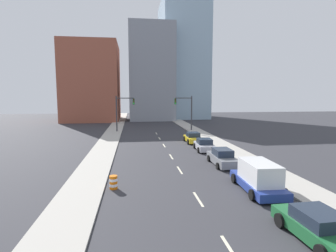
{
  "coord_description": "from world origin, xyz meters",
  "views": [
    {
      "loc": [
        -4.03,
        -2.71,
        6.49
      ],
      "look_at": [
        0.99,
        34.66,
        2.2
      ],
      "focal_mm": 28.0,
      "sensor_mm": 36.0,
      "label": 1
    }
  ],
  "objects_px": {
    "box_truck_blue": "(258,177)",
    "sedan_yellow": "(193,138)",
    "sedan_gray": "(222,158)",
    "traffic_signal_left": "(121,109)",
    "sedan_silver": "(204,145)",
    "sedan_green": "(318,227)",
    "traffic_barrel": "(113,182)",
    "traffic_signal_right": "(187,109)"
  },
  "relations": [
    {
      "from": "traffic_signal_left",
      "to": "traffic_signal_right",
      "type": "bearing_deg",
      "value": 0.0
    },
    {
      "from": "traffic_signal_left",
      "to": "sedan_yellow",
      "type": "distance_m",
      "value": 16.66
    },
    {
      "from": "sedan_green",
      "to": "box_truck_blue",
      "type": "height_order",
      "value": "box_truck_blue"
    },
    {
      "from": "traffic_signal_right",
      "to": "box_truck_blue",
      "type": "height_order",
      "value": "traffic_signal_right"
    },
    {
      "from": "traffic_signal_right",
      "to": "sedan_green",
      "type": "height_order",
      "value": "traffic_signal_right"
    },
    {
      "from": "traffic_signal_left",
      "to": "traffic_barrel",
      "type": "xyz_separation_m",
      "value": [
        0.63,
        -30.02,
        -3.68
      ]
    },
    {
      "from": "traffic_signal_left",
      "to": "sedan_gray",
      "type": "height_order",
      "value": "traffic_signal_left"
    },
    {
      "from": "sedan_gray",
      "to": "sedan_yellow",
      "type": "relative_size",
      "value": 1.11
    },
    {
      "from": "traffic_signal_left",
      "to": "sedan_yellow",
      "type": "bearing_deg",
      "value": -50.32
    },
    {
      "from": "sedan_gray",
      "to": "sedan_green",
      "type": "bearing_deg",
      "value": -90.12
    },
    {
      "from": "box_truck_blue",
      "to": "sedan_yellow",
      "type": "xyz_separation_m",
      "value": [
        -0.12,
        19.24,
        -0.32
      ]
    },
    {
      "from": "traffic_signal_right",
      "to": "sedan_yellow",
      "type": "height_order",
      "value": "traffic_signal_right"
    },
    {
      "from": "traffic_signal_right",
      "to": "box_truck_blue",
      "type": "relative_size",
      "value": 1.19
    },
    {
      "from": "sedan_gray",
      "to": "sedan_silver",
      "type": "relative_size",
      "value": 1.11
    },
    {
      "from": "sedan_green",
      "to": "sedan_silver",
      "type": "bearing_deg",
      "value": 87.26
    },
    {
      "from": "sedan_green",
      "to": "box_truck_blue",
      "type": "bearing_deg",
      "value": 85.6
    },
    {
      "from": "box_truck_blue",
      "to": "sedan_yellow",
      "type": "height_order",
      "value": "box_truck_blue"
    },
    {
      "from": "traffic_barrel",
      "to": "box_truck_blue",
      "type": "distance_m",
      "value": 10.06
    },
    {
      "from": "traffic_signal_left",
      "to": "sedan_green",
      "type": "relative_size",
      "value": 1.43
    },
    {
      "from": "sedan_yellow",
      "to": "sedan_gray",
      "type": "bearing_deg",
      "value": -90.28
    },
    {
      "from": "box_truck_blue",
      "to": "sedan_silver",
      "type": "distance_m",
      "value": 13.7
    },
    {
      "from": "box_truck_blue",
      "to": "sedan_silver",
      "type": "xyz_separation_m",
      "value": [
        0.0,
        13.7,
        -0.33
      ]
    },
    {
      "from": "traffic_signal_right",
      "to": "sedan_green",
      "type": "relative_size",
      "value": 1.43
    },
    {
      "from": "box_truck_blue",
      "to": "sedan_silver",
      "type": "height_order",
      "value": "box_truck_blue"
    },
    {
      "from": "sedan_silver",
      "to": "sedan_yellow",
      "type": "xyz_separation_m",
      "value": [
        -0.12,
        5.55,
        0.01
      ]
    },
    {
      "from": "traffic_signal_left",
      "to": "box_truck_blue",
      "type": "height_order",
      "value": "traffic_signal_left"
    },
    {
      "from": "traffic_signal_left",
      "to": "sedan_silver",
      "type": "height_order",
      "value": "traffic_signal_left"
    },
    {
      "from": "traffic_barrel",
      "to": "box_truck_blue",
      "type": "xyz_separation_m",
      "value": [
        9.89,
        -1.76,
        0.51
      ]
    },
    {
      "from": "traffic_signal_left",
      "to": "sedan_gray",
      "type": "distance_m",
      "value": 27.06
    },
    {
      "from": "box_truck_blue",
      "to": "sedan_yellow",
      "type": "bearing_deg",
      "value": 92.83
    },
    {
      "from": "traffic_signal_left",
      "to": "traffic_signal_right",
      "type": "distance_m",
      "value": 12.13
    },
    {
      "from": "sedan_gray",
      "to": "sedan_silver",
      "type": "height_order",
      "value": "sedan_gray"
    },
    {
      "from": "traffic_signal_left",
      "to": "sedan_green",
      "type": "height_order",
      "value": "traffic_signal_left"
    },
    {
      "from": "sedan_silver",
      "to": "sedan_gray",
      "type": "bearing_deg",
      "value": -87.77
    },
    {
      "from": "sedan_green",
      "to": "box_truck_blue",
      "type": "xyz_separation_m",
      "value": [
        0.26,
        6.24,
        0.34
      ]
    },
    {
      "from": "sedan_yellow",
      "to": "traffic_signal_right",
      "type": "bearing_deg",
      "value": 81.7
    },
    {
      "from": "traffic_barrel",
      "to": "sedan_green",
      "type": "bearing_deg",
      "value": -39.73
    },
    {
      "from": "sedan_green",
      "to": "traffic_barrel",
      "type": "bearing_deg",
      "value": 138.3
    },
    {
      "from": "traffic_signal_left",
      "to": "sedan_green",
      "type": "bearing_deg",
      "value": -74.9
    },
    {
      "from": "sedan_gray",
      "to": "sedan_yellow",
      "type": "distance_m",
      "value": 12.2
    },
    {
      "from": "traffic_signal_right",
      "to": "traffic_barrel",
      "type": "xyz_separation_m",
      "value": [
        -11.5,
        -30.02,
        -3.68
      ]
    },
    {
      "from": "traffic_barrel",
      "to": "sedan_silver",
      "type": "xyz_separation_m",
      "value": [
        9.89,
        11.94,
        0.18
      ]
    }
  ]
}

